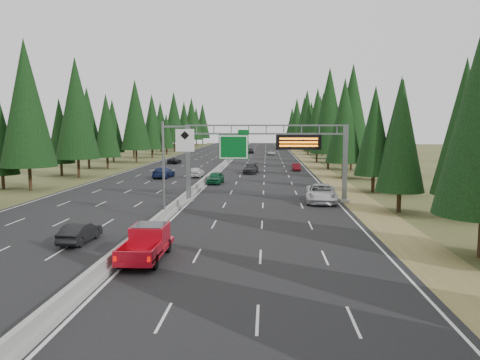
# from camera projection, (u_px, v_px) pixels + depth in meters

# --- Properties ---
(road) EXTENTS (32.00, 260.00, 0.08)m
(road) POSITION_uv_depth(u_px,v_px,m) (224.00, 165.00, 92.84)
(road) COLOR black
(road) RESTS_ON ground
(shoulder_right) EXTENTS (3.60, 260.00, 0.06)m
(shoulder_right) POSITION_uv_depth(u_px,v_px,m) (315.00, 166.00, 91.84)
(shoulder_right) COLOR olive
(shoulder_right) RESTS_ON ground
(shoulder_left) EXTENTS (3.60, 260.00, 0.06)m
(shoulder_left) POSITION_uv_depth(u_px,v_px,m) (136.00, 165.00, 93.84)
(shoulder_left) COLOR #3E4721
(shoulder_left) RESTS_ON ground
(median_barrier) EXTENTS (0.70, 260.00, 0.85)m
(median_barrier) POSITION_uv_depth(u_px,v_px,m) (224.00, 163.00, 92.80)
(median_barrier) COLOR gray
(median_barrier) RESTS_ON road
(sign_gantry) EXTENTS (16.75, 0.98, 7.80)m
(sign_gantry) POSITION_uv_depth(u_px,v_px,m) (272.00, 151.00, 46.99)
(sign_gantry) COLOR slate
(sign_gantry) RESTS_ON road
(hov_sign_pole) EXTENTS (2.80, 0.50, 8.00)m
(hov_sign_pole) POSITION_uv_depth(u_px,v_px,m) (170.00, 163.00, 37.68)
(hov_sign_pole) COLOR slate
(hov_sign_pole) RESTS_ON road
(tree_row_right) EXTENTS (11.81, 242.33, 18.90)m
(tree_row_right) POSITION_uv_depth(u_px,v_px,m) (339.00, 118.00, 86.39)
(tree_row_right) COLOR black
(tree_row_right) RESTS_ON ground
(tree_row_left) EXTENTS (12.16, 239.73, 18.95)m
(tree_row_left) POSITION_uv_depth(u_px,v_px,m) (107.00, 116.00, 88.67)
(tree_row_left) COLOR black
(tree_row_left) RESTS_ON ground
(silver_minivan) EXTENTS (3.54, 6.78, 1.82)m
(silver_minivan) POSITION_uv_depth(u_px,v_px,m) (321.00, 193.00, 47.06)
(silver_minivan) COLOR silver
(silver_minivan) RESTS_ON road
(red_pickup) EXTENTS (2.06, 5.76, 1.88)m
(red_pickup) POSITION_uv_depth(u_px,v_px,m) (148.00, 240.00, 27.06)
(red_pickup) COLOR black
(red_pickup) RESTS_ON road
(car_ahead_green) EXTENTS (2.19, 4.75, 1.58)m
(car_ahead_green) POSITION_uv_depth(u_px,v_px,m) (215.00, 178.00, 62.65)
(car_ahead_green) COLOR #114E30
(car_ahead_green) RESTS_ON road
(car_ahead_dkred) EXTENTS (1.39, 3.88, 1.27)m
(car_ahead_dkred) POSITION_uv_depth(u_px,v_px,m) (296.00, 167.00, 80.87)
(car_ahead_dkred) COLOR #520B11
(car_ahead_dkred) RESTS_ON road
(car_ahead_dkgrey) EXTENTS (2.65, 5.55, 1.56)m
(car_ahead_dkgrey) POSITION_uv_depth(u_px,v_px,m) (251.00, 169.00, 76.60)
(car_ahead_dkgrey) COLOR black
(car_ahead_dkgrey) RESTS_ON road
(car_ahead_white) EXTENTS (2.29, 4.75, 1.31)m
(car_ahead_white) POSITION_uv_depth(u_px,v_px,m) (271.00, 152.00, 127.02)
(car_ahead_white) COLOR #B8B8B8
(car_ahead_white) RESTS_ON road
(car_ahead_far) EXTENTS (1.98, 4.60, 1.54)m
(car_ahead_far) POSITION_uv_depth(u_px,v_px,m) (251.00, 151.00, 134.59)
(car_ahead_far) COLOR black
(car_ahead_far) RESTS_ON road
(car_onc_near) EXTENTS (1.65, 4.11, 1.33)m
(car_onc_near) POSITION_uv_depth(u_px,v_px,m) (80.00, 233.00, 30.69)
(car_onc_near) COLOR black
(car_onc_near) RESTS_ON road
(car_onc_blue) EXTENTS (2.71, 5.74, 1.62)m
(car_onc_blue) POSITION_uv_depth(u_px,v_px,m) (163.00, 172.00, 69.83)
(car_onc_blue) COLOR navy
(car_onc_blue) RESTS_ON road
(car_onc_white) EXTENTS (2.17, 4.63, 1.53)m
(car_onc_white) POSITION_uv_depth(u_px,v_px,m) (196.00, 172.00, 70.89)
(car_onc_white) COLOR silver
(car_onc_white) RESTS_ON road
(car_onc_far) EXTENTS (2.40, 4.69, 1.27)m
(car_onc_far) POSITION_uv_depth(u_px,v_px,m) (174.00, 160.00, 97.07)
(car_onc_far) COLOR black
(car_onc_far) RESTS_ON road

